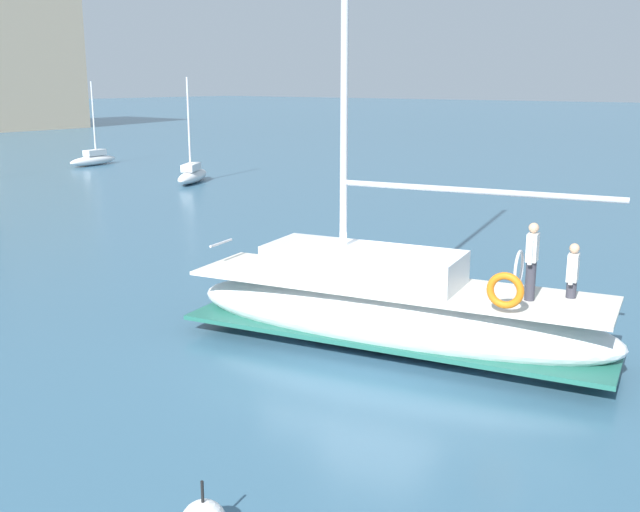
% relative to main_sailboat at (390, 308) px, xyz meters
% --- Properties ---
extents(ground_plane, '(400.00, 400.00, 0.00)m').
position_rel_main_sailboat_xyz_m(ground_plane, '(-0.25, -0.04, -0.92)').
color(ground_plane, '#38607A').
extents(main_sailboat, '(4.24, 9.88, 14.12)m').
position_rel_main_sailboat_xyz_m(main_sailboat, '(0.00, 0.00, 0.00)').
color(main_sailboat, silver).
rests_on(main_sailboat, ground).
extents(moored_catamaran, '(4.36, 3.10, 5.94)m').
position_rel_main_sailboat_xyz_m(moored_catamaran, '(16.32, 23.67, -0.43)').
color(moored_catamaran, white).
rests_on(moored_catamaran, ground).
extents(moored_cutter_left, '(4.20, 1.56, 5.70)m').
position_rel_main_sailboat_xyz_m(moored_cutter_left, '(18.40, 35.83, -0.46)').
color(moored_cutter_left, white).
rests_on(moored_cutter_left, ground).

